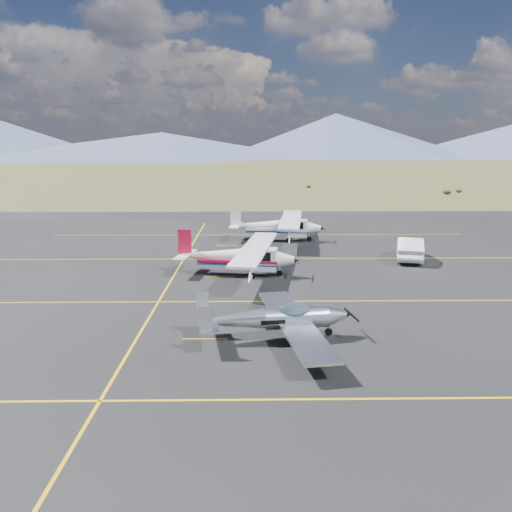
% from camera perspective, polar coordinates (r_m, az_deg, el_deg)
% --- Properties ---
extents(ground, '(1600.00, 1600.00, 0.00)m').
position_cam_1_polar(ground, '(25.54, 1.57, -6.55)').
color(ground, '#383D1C').
rests_on(ground, ground).
extents(apron, '(72.00, 72.00, 0.02)m').
position_cam_1_polar(apron, '(32.25, 1.04, -2.60)').
color(apron, black).
rests_on(apron, ground).
extents(aircraft_low_wing, '(6.68, 9.23, 1.99)m').
position_cam_1_polar(aircraft_low_wing, '(21.88, 2.58, -7.14)').
color(aircraft_low_wing, silver).
rests_on(aircraft_low_wing, apron).
extents(aircraft_cessna, '(7.13, 11.77, 2.97)m').
position_cam_1_polar(aircraft_cessna, '(32.89, -2.05, 0.05)').
color(aircraft_cessna, silver).
rests_on(aircraft_cessna, apron).
extents(aircraft_plain, '(7.55, 12.51, 3.15)m').
position_cam_1_polar(aircraft_plain, '(45.56, 2.44, 3.50)').
color(aircraft_plain, white).
rests_on(aircraft_plain, apron).
extents(sedan, '(3.16, 5.51, 1.72)m').
position_cam_1_polar(sedan, '(39.35, 17.16, 0.83)').
color(sedan, white).
rests_on(sedan, apron).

